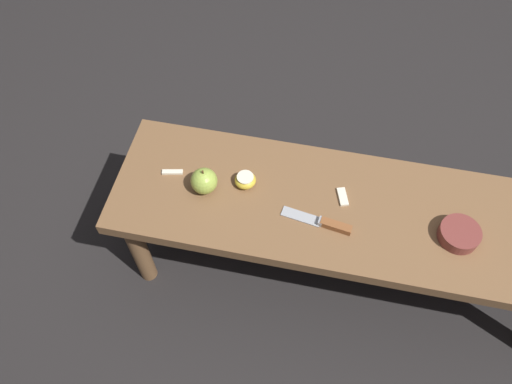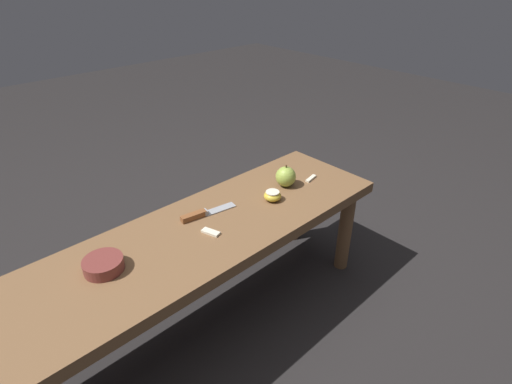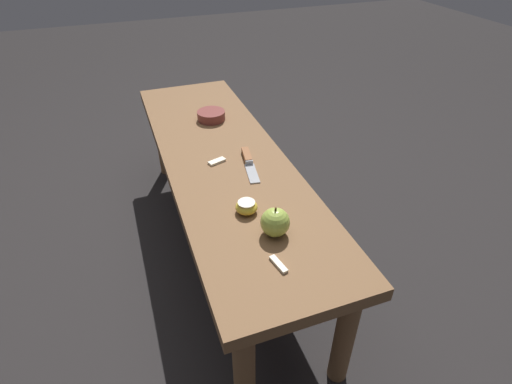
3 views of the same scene
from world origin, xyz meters
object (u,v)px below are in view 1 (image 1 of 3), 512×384
(wooden_bench, at_px, (349,219))
(knife, at_px, (326,223))
(apple_cut, at_px, (245,180))
(bowl, at_px, (459,234))
(apple_whole, at_px, (204,181))

(wooden_bench, distance_m, knife, 0.11)
(knife, height_order, apple_cut, apple_cut)
(knife, bearing_deg, bowl, -165.58)
(wooden_bench, relative_size, apple_cut, 22.10)
(knife, relative_size, apple_whole, 2.31)
(wooden_bench, bearing_deg, apple_whole, 2.27)
(apple_whole, height_order, bowl, apple_whole)
(knife, height_order, bowl, bowl)
(apple_whole, relative_size, apple_cut, 1.39)
(knife, bearing_deg, apple_whole, 1.13)
(wooden_bench, xyz_separation_m, knife, (0.07, 0.07, 0.07))
(knife, xyz_separation_m, bowl, (-0.36, -0.03, 0.01))
(wooden_bench, height_order, apple_cut, apple_cut)
(knife, height_order, apple_whole, apple_whole)
(apple_cut, height_order, bowl, bowl)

